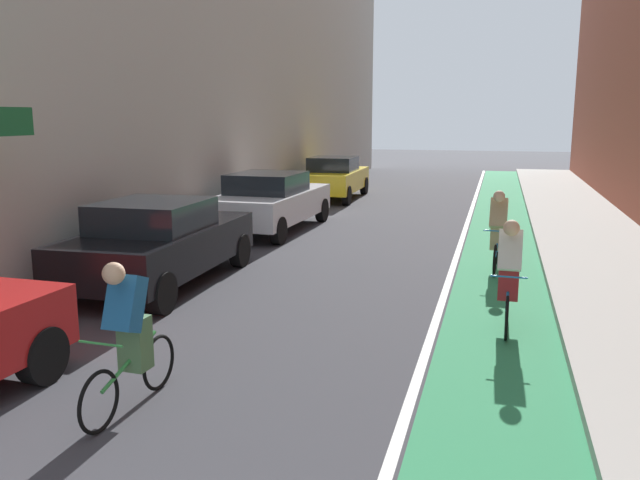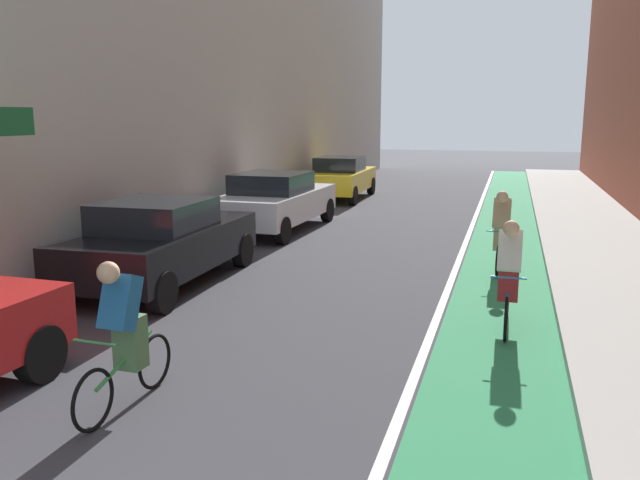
% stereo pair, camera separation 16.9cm
% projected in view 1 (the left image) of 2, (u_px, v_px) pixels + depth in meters
% --- Properties ---
extents(ground_plane, '(85.27, 85.27, 0.00)m').
position_uv_depth(ground_plane, '(372.00, 238.00, 15.97)').
color(ground_plane, '#38383D').
extents(bike_lane_paint, '(1.60, 38.76, 0.00)m').
position_uv_depth(bike_lane_paint, '(500.00, 230.00, 17.07)').
color(bike_lane_paint, '#2D8451').
rests_on(bike_lane_paint, ground).
extents(lane_divider_stripe, '(0.12, 38.76, 0.00)m').
position_uv_depth(lane_divider_stripe, '(465.00, 229.00, 17.31)').
color(lane_divider_stripe, white).
rests_on(lane_divider_stripe, ground).
extents(sidewalk_right, '(2.71, 38.76, 0.14)m').
position_uv_depth(sidewalk_right, '(588.00, 232.00, 16.50)').
color(sidewalk_right, '#A8A59E').
rests_on(sidewalk_right, ground).
extents(parked_sedan_black, '(2.03, 4.42, 1.53)m').
position_uv_depth(parked_sedan_black, '(159.00, 242.00, 11.44)').
color(parked_sedan_black, black).
rests_on(parked_sedan_black, ground).
extents(parked_sedan_white, '(2.07, 4.69, 1.53)m').
position_uv_depth(parked_sedan_white, '(270.00, 201.00, 16.94)').
color(parked_sedan_white, silver).
rests_on(parked_sedan_white, ground).
extents(parked_sedan_yellow_cab, '(1.89, 4.39, 1.53)m').
position_uv_depth(parked_sedan_yellow_cab, '(334.00, 177.00, 23.44)').
color(parked_sedan_yellow_cab, yellow).
rests_on(parked_sedan_yellow_cab, ground).
extents(cyclist_lead, '(0.48, 1.66, 1.59)m').
position_uv_depth(cyclist_lead, '(129.00, 334.00, 6.55)').
color(cyclist_lead, black).
rests_on(cyclist_lead, ground).
extents(cyclist_mid, '(0.48, 1.66, 1.58)m').
position_uv_depth(cyclist_mid, '(509.00, 270.00, 9.10)').
color(cyclist_mid, black).
rests_on(cyclist_mid, ground).
extents(cyclist_trailing, '(0.48, 1.66, 1.58)m').
position_uv_depth(cyclist_trailing, '(498.00, 230.00, 12.55)').
color(cyclist_trailing, black).
rests_on(cyclist_trailing, ground).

